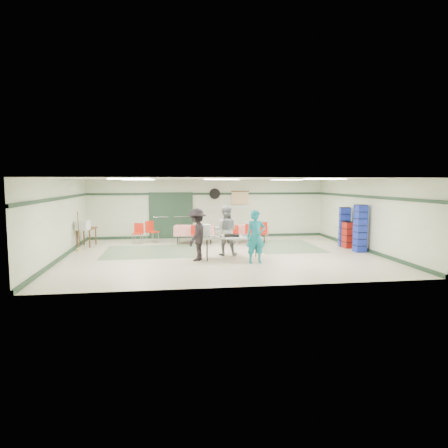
{
  "coord_description": "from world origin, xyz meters",
  "views": [
    {
      "loc": [
        -1.95,
        -14.01,
        2.59
      ],
      "look_at": [
        0.05,
        -0.3,
        1.13
      ],
      "focal_mm": 32.0,
      "sensor_mm": 36.0,
      "label": 1
    }
  ],
  "objects": [
    {
      "name": "serving_table",
      "position": [
        0.24,
        -0.91,
        0.72
      ],
      "size": [
        2.03,
        0.95,
        0.76
      ],
      "rotation": [
        0.0,
        0.0,
        -0.08
      ],
      "color": "beige",
      "rests_on": "floor"
    },
    {
      "name": "scroll_banner",
      "position": [
        1.5,
        4.44,
        1.85
      ],
      "size": [
        0.8,
        0.02,
        0.6
      ],
      "primitive_type": "cube",
      "color": "#D9BA87",
      "rests_on": "wall_back"
    },
    {
      "name": "trim_left",
      "position": [
        -5.47,
        0.0,
        2.05
      ],
      "size": [
        0.06,
        9.0,
        0.1
      ],
      "primitive_type": "cube",
      "rotation": [
        0.0,
        0.0,
        1.57
      ],
      "color": "#1D3625",
      "rests_on": "wall_back"
    },
    {
      "name": "wall_right",
      "position": [
        5.5,
        0.0,
        1.35
      ],
      "size": [
        0.0,
        9.0,
        9.0
      ],
      "primitive_type": "plane",
      "rotation": [
        1.57,
        0.0,
        -1.57
      ],
      "color": "beige",
      "rests_on": "floor"
    },
    {
      "name": "volunteer_grey",
      "position": [
        0.13,
        -0.14,
        0.89
      ],
      "size": [
        0.99,
        0.84,
        1.78
      ],
      "primitive_type": "imported",
      "rotation": [
        0.0,
        0.0,
        2.93
      ],
      "color": "gray",
      "rests_on": "floor"
    },
    {
      "name": "trim_right",
      "position": [
        5.47,
        0.0,
        2.05
      ],
      "size": [
        0.06,
        9.0,
        0.1
      ],
      "primitive_type": "cube",
      "rotation": [
        0.0,
        0.0,
        1.57
      ],
      "color": "#1D3625",
      "rests_on": "wall_back"
    },
    {
      "name": "chair_loose_b",
      "position": [
        -3.12,
        2.98,
        0.53
      ],
      "size": [
        0.48,
        0.48,
        0.86
      ],
      "rotation": [
        0.0,
        0.0,
        -0.22
      ],
      "color": "red",
      "rests_on": "floor"
    },
    {
      "name": "chair_loose_a",
      "position": [
        -2.6,
        3.17,
        0.57
      ],
      "size": [
        0.61,
        0.61,
        0.93
      ],
      "rotation": [
        0.0,
        0.0,
        0.73
      ],
      "color": "red",
      "rests_on": "floor"
    },
    {
      "name": "baseboard_left",
      "position": [
        -5.47,
        0.0,
        0.06
      ],
      "size": [
        0.06,
        9.0,
        0.12
      ],
      "primitive_type": "cube",
      "rotation": [
        0.0,
        0.0,
        1.57
      ],
      "color": "#1D3625",
      "rests_on": "floor"
    },
    {
      "name": "volunteer_teal",
      "position": [
        0.88,
        -1.66,
        0.85
      ],
      "size": [
        0.62,
        0.41,
        1.7
      ],
      "primitive_type": "imported",
      "rotation": [
        0.0,
        0.0,
        -0.0
      ],
      "color": "teal",
      "rests_on": "floor"
    },
    {
      "name": "chair_d",
      "position": [
        -0.74,
        2.13,
        0.51
      ],
      "size": [
        0.44,
        0.44,
        0.83
      ],
      "rotation": [
        0.0,
        0.0,
        0.15
      ],
      "color": "red",
      "rests_on": "floor"
    },
    {
      "name": "trim_back",
      "position": [
        0.0,
        4.47,
        2.05
      ],
      "size": [
        11.0,
        0.06,
        0.1
      ],
      "primitive_type": "cube",
      "color": "#1D3625",
      "rests_on": "wall_back"
    },
    {
      "name": "crate_stack_blue_a",
      "position": [
        5.15,
        1.07,
        0.79
      ],
      "size": [
        0.5,
        0.5,
        1.59
      ],
      "primitive_type": "cube",
      "rotation": [
        0.0,
        0.0,
        -0.26
      ],
      "color": "#1B2BA6",
      "rests_on": "floor"
    },
    {
      "name": "foam_box_stack",
      "position": [
        -0.62,
        -0.82,
        0.97
      ],
      "size": [
        0.28,
        0.26,
        0.42
      ],
      "primitive_type": "cube",
      "rotation": [
        0.0,
        0.0,
        -0.08
      ],
      "color": "white",
      "rests_on": "serving_table"
    },
    {
      "name": "wall_fan",
      "position": [
        0.3,
        4.44,
        2.05
      ],
      "size": [
        0.5,
        0.1,
        0.5
      ],
      "primitive_type": "cylinder",
      "rotation": [
        1.57,
        0.0,
        0.0
      ],
      "color": "black",
      "rests_on": "wall_back"
    },
    {
      "name": "chair_c",
      "position": [
        2.02,
        2.14,
        0.56
      ],
      "size": [
        0.52,
        0.52,
        0.92
      ],
      "rotation": [
        0.0,
        0.0,
        -0.23
      ],
      "color": "red",
      "rests_on": "floor"
    },
    {
      "name": "sheet_tray_right",
      "position": [
        0.84,
        -0.94,
        0.77
      ],
      "size": [
        0.55,
        0.44,
        0.02
      ],
      "primitive_type": "cube",
      "rotation": [
        0.0,
        0.0,
        -0.08
      ],
      "color": "silver",
      "rests_on": "serving_table"
    },
    {
      "name": "double_door_left",
      "position": [
        -2.2,
        4.44,
        1.05
      ],
      "size": [
        0.9,
        0.06,
        2.1
      ],
      "primitive_type": "cube",
      "color": "gray",
      "rests_on": "floor"
    },
    {
      "name": "baseboard_back",
      "position": [
        0.0,
        4.47,
        0.06
      ],
      "size": [
        11.0,
        0.06,
        0.12
      ],
      "primitive_type": "cube",
      "color": "#1D3625",
      "rests_on": "floor"
    },
    {
      "name": "wall_left",
      "position": [
        -5.5,
        0.0,
        1.35
      ],
      "size": [
        0.0,
        9.0,
        9.0
      ],
      "primitive_type": "plane",
      "rotation": [
        1.57,
        0.0,
        1.57
      ],
      "color": "beige",
      "rests_on": "floor"
    },
    {
      "name": "broom",
      "position": [
        -5.23,
        1.55,
        0.76
      ],
      "size": [
        0.03,
        0.24,
        1.46
      ],
      "primitive_type": "cylinder",
      "rotation": [
        0.14,
        0.0,
        0.02
      ],
      "color": "brown",
      "rests_on": "floor"
    },
    {
      "name": "chair_b",
      "position": [
        0.81,
        2.13,
        0.49
      ],
      "size": [
        0.46,
        0.47,
        0.81
      ],
      "rotation": [
        0.0,
        0.0,
        -0.28
      ],
      "color": "red",
      "rests_on": "floor"
    },
    {
      "name": "floor",
      "position": [
        0.0,
        0.0,
        0.0
      ],
      "size": [
        11.0,
        11.0,
        0.0
      ],
      "primitive_type": "plane",
      "color": "beige",
      "rests_on": "ground"
    },
    {
      "name": "dining_table_a",
      "position": [
        1.42,
        2.7,
        0.57
      ],
      "size": [
        1.91,
        0.99,
        0.77
      ],
      "rotation": [
        0.0,
        0.0,
        -0.1
      ],
      "color": "red",
      "rests_on": "floor"
    },
    {
      "name": "crate_stack_blue_b",
      "position": [
        5.15,
        -0.25,
        0.88
      ],
      "size": [
        0.39,
        0.39,
        1.76
      ],
      "primitive_type": "cube",
      "rotation": [
        0.0,
        0.0,
        0.01
      ],
      "color": "#1B2BA6",
      "rests_on": "floor"
    },
    {
      "name": "double_door_right",
      "position": [
        -1.25,
        4.44,
        1.05
      ],
      "size": [
        0.9,
        0.06,
        2.1
      ],
      "primitive_type": "cube",
      "color": "gray",
      "rests_on": "floor"
    },
    {
      "name": "dining_table_b",
      "position": [
        -0.78,
        2.7,
        0.57
      ],
      "size": [
        1.76,
        0.99,
        0.77
      ],
      "rotation": [
        0.0,
        0.0,
        -0.16
      ],
      "color": "red",
      "rests_on": "floor"
    },
    {
      "name": "volunteer_dark",
      "position": [
        -0.96,
        -0.95,
        0.87
      ],
      "size": [
        1.01,
        1.28,
        1.73
      ],
      "primitive_type": "imported",
      "rotation": [
        0.0,
        0.0,
        -1.94
      ],
      "color": "black",
      "rests_on": "floor"
    },
    {
      "name": "green_patch_a",
      "position": [
        -2.5,
        1.0,
        0.0
      ],
      "size": [
        3.5,
        3.0,
        0.01
      ],
      "primitive_type": "cube",
      "color": "gray",
      "rests_on": "floor"
    },
    {
      "name": "chair_a",
      "position": [
        1.52,
        2.13,
        0.52
      ],
      "size": [
        0.44,
        0.44,
        0.85
      ],
      "rotation": [
        0.0,
        0.0,
        0.11
      ],
      "color": "red",
      "rests_on": "floor"
    },
    {
      "name": "ceiling",
      "position": [
        0.0,
        0.0,
        2.7
      ],
      "size": [
        11.0,
        11.0,
        0.0
      ],
      "primitive_type": "plane",
      "rotation": [
        3.14,
        0.0,
        0.0
      ],
      "color": "white",
      "rests_on": "wall_back"
    },
    {
      "name": "office_printer",
      "position": [
        -5.15,
        1.9,
        0.93
      ],
      "size": [
        0.54,
        0.5,
        0.36
      ],
      "primitive_type": "cube",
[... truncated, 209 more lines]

